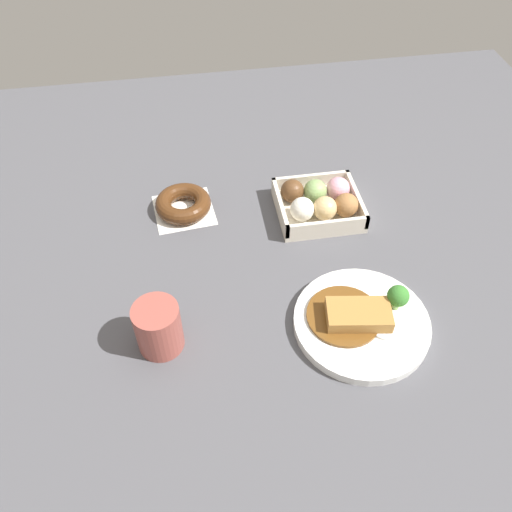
{
  "coord_description": "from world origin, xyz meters",
  "views": [
    {
      "loc": [
        0.16,
        0.62,
        0.77
      ],
      "look_at": [
        0.06,
        -0.05,
        0.03
      ],
      "focal_mm": 37.41,
      "sensor_mm": 36.0,
      "label": 1
    }
  ],
  "objects_px": {
    "curry_plate": "(362,320)",
    "chocolate_ring_donut": "(183,204)",
    "donut_box": "(319,202)",
    "coffee_mug": "(158,328)"
  },
  "relations": [
    {
      "from": "curry_plate",
      "to": "chocolate_ring_donut",
      "type": "bearing_deg",
      "value": -50.78
    },
    {
      "from": "curry_plate",
      "to": "donut_box",
      "type": "height_order",
      "value": "curry_plate"
    },
    {
      "from": "chocolate_ring_donut",
      "to": "coffee_mug",
      "type": "bearing_deg",
      "value": 79.49
    },
    {
      "from": "donut_box",
      "to": "chocolate_ring_donut",
      "type": "distance_m",
      "value": 0.28
    },
    {
      "from": "curry_plate",
      "to": "chocolate_ring_donut",
      "type": "distance_m",
      "value": 0.45
    },
    {
      "from": "donut_box",
      "to": "chocolate_ring_donut",
      "type": "bearing_deg",
      "value": -10.32
    },
    {
      "from": "curry_plate",
      "to": "coffee_mug",
      "type": "bearing_deg",
      "value": -3.17
    },
    {
      "from": "curry_plate",
      "to": "donut_box",
      "type": "relative_size",
      "value": 1.38
    },
    {
      "from": "curry_plate",
      "to": "donut_box",
      "type": "distance_m",
      "value": 0.3
    },
    {
      "from": "chocolate_ring_donut",
      "to": "coffee_mug",
      "type": "distance_m",
      "value": 0.33
    }
  ]
}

